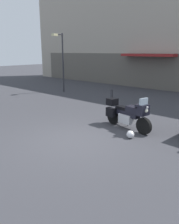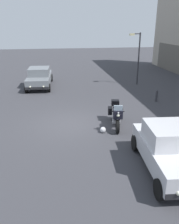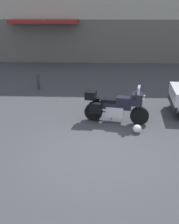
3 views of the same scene
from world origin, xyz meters
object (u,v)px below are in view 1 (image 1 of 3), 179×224
Objects in this scene: bollard_curbside at (112,95)px; motorcycle at (127,113)px; streetlamp_curbside at (61,56)px; helmet at (130,134)px.

motorcycle is at bearing -46.73° from bollard_curbside.
bollard_curbside is at bearing 143.68° from motorcycle.
bollard_curbside is at bearing -2.36° from streetlamp_curbside.
motorcycle is 0.53× the size of streetlamp_curbside.
motorcycle is 9.37m from streetlamp_curbside.
streetlamp_curbside reaches higher than helmet.
helmet is (0.69, -0.83, -0.48)m from motorcycle.
helmet is 0.07× the size of streetlamp_curbside.
motorcycle is at bearing 129.92° from helmet.
bollard_curbside reaches higher than helmet.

